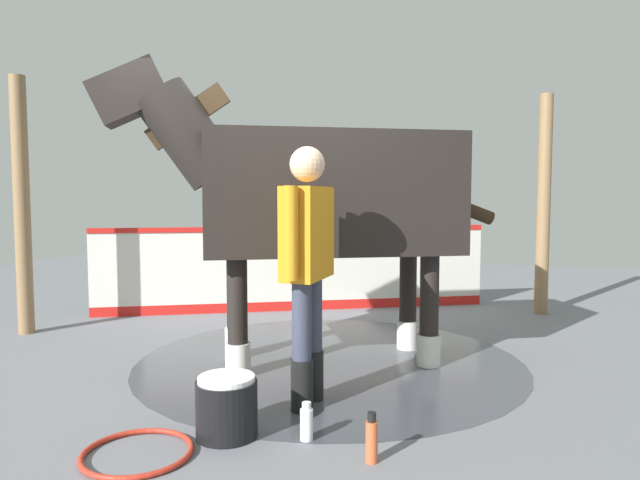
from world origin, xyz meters
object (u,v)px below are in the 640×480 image
handler (307,256)px  wash_bucket (227,407)px  hose_coil (137,452)px  horse (317,195)px  bottle_spray (372,439)px  bottle_shampoo (307,423)px

handler → wash_bucket: (0.33, 0.61, -0.85)m
hose_coil → horse: bearing=-104.0°
hose_coil → handler: bearing=-125.4°
wash_bucket → bottle_spray: bearing=172.9°
bottle_shampoo → bottle_spray: (-0.42, 0.18, 0.02)m
horse → handler: size_ratio=1.82×
bottle_spray → horse: bearing=-66.0°
horse → hose_coil: bearing=51.3°
bottle_spray → hose_coil: size_ratio=0.45×
horse → bottle_shampoo: 2.08m
wash_bucket → bottle_spray: (-0.89, 0.11, -0.05)m
handler → wash_bucket: size_ratio=4.79×
wash_bucket → bottle_spray: wash_bucket is taller
handler → bottle_spray: size_ratio=6.41×
horse → bottle_shampoo: horse is taller
handler → bottle_shampoo: 1.09m
horse → handler: bearing=76.6°
hose_coil → bottle_shampoo: bearing=-153.0°
handler → bottle_shampoo: size_ratio=7.75×
hose_coil → wash_bucket: bearing=-135.4°
wash_bucket → hose_coil: bearing=44.6°
handler → bottle_shampoo: (-0.15, 0.55, -0.93)m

